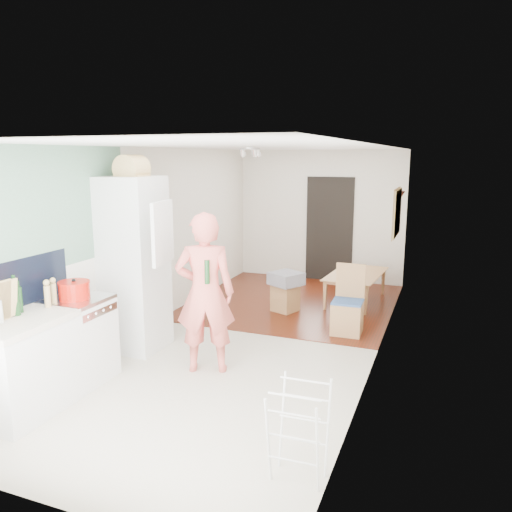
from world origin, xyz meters
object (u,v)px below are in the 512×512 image
Objects in this scene: person at (205,279)px; dining_chair at (348,301)px; stool at (285,298)px; dining_table at (357,290)px; drying_rack at (299,433)px.

dining_chair is (1.26, 1.73, -0.59)m from person.
person is 4.83× the size of stool.
dining_table is (1.13, 3.27, -0.85)m from person.
drying_rack is at bearing 113.36° from person.
person is at bearing -128.19° from dining_chair.
person is at bearing 165.42° from dining_table.
drying_rack is (1.53, -1.50, -0.69)m from person.
dining_table is 1.56m from dining_chair.
dining_table is at bearing 92.54° from drying_rack.
drying_rack is at bearing -87.41° from dining_chair.
dining_table is 1.60× the size of drying_rack.
person is at bearing 133.26° from drying_rack.
person is 2.53m from stool.
drying_rack is (1.35, -3.88, 0.15)m from stool.
dining_chair is 2.14× the size of stool.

